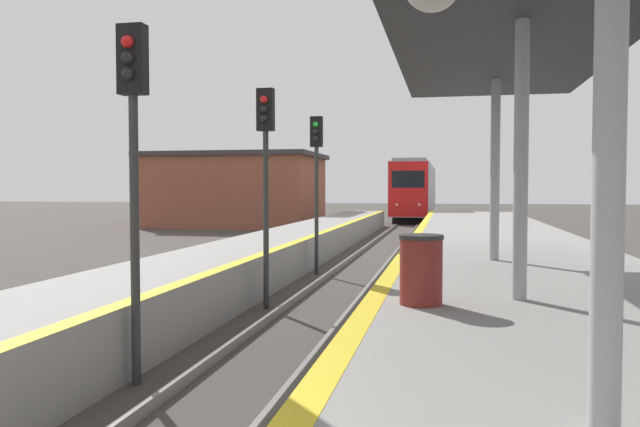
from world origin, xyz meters
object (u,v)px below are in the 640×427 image
at_px(train, 416,190).
at_px(trash_bin, 421,269).
at_px(signal_far, 316,165).
at_px(signal_near, 133,136).
at_px(signal_mid, 266,156).

xyz_separation_m(train, trash_bin, (2.31, -46.02, -0.86)).
height_order(signal_far, trash_bin, signal_far).
distance_m(signal_near, trash_bin, 4.19).
bearing_deg(signal_far, trash_bin, -70.22).
relative_size(train, signal_mid, 4.98).
bearing_deg(train, signal_mid, -91.59).
distance_m(signal_mid, trash_bin, 5.85).
xyz_separation_m(train, signal_near, (-1.35, -47.00, 0.91)).
bearing_deg(trash_bin, train, 92.88).
distance_m(train, signal_near, 47.03).
height_order(train, signal_far, signal_far).
distance_m(signal_far, trash_bin, 10.47).
distance_m(signal_near, signal_mid, 5.35).
xyz_separation_m(signal_mid, trash_bin, (3.47, -4.36, -1.78)).
bearing_deg(signal_near, signal_far, 89.06).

